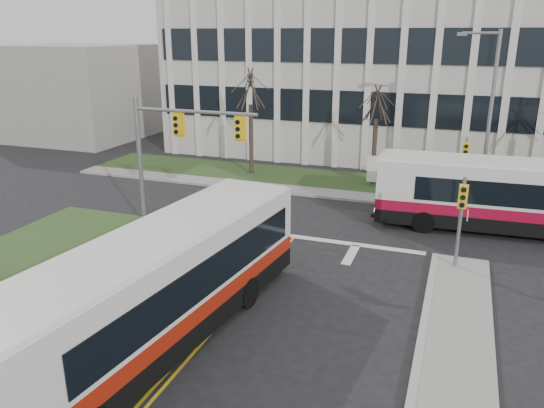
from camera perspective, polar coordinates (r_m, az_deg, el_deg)
The scene contains 14 objects.
ground at distance 17.79m, azimuth -6.06°, elevation -12.61°, with size 120.00×120.00×0.00m, color black.
sidewalk_cross at distance 30.31m, azimuth 15.36°, elevation 0.13°, with size 44.00×1.60×0.14m, color #9E9B93.
building_lawn at distance 33.00m, azimuth 15.80°, elevation 1.52°, with size 44.00×5.00×0.12m, color #314B20.
office_building at distance 43.85m, azimuth 17.81°, elevation 13.19°, with size 40.00×16.00×12.00m, color beige.
building_annex at distance 51.80m, azimuth -20.11°, elevation 11.34°, with size 12.00×12.00×8.00m, color #9E9B93.
mast_arm_signal at distance 24.79m, azimuth -10.97°, elevation 6.57°, with size 6.11×0.38×6.20m.
signal_pole_near at distance 21.61m, azimuth 19.69°, elevation -0.68°, with size 0.34×0.39×3.80m.
signal_pole_far at distance 29.82m, azimuth 19.99°, elevation 4.25°, with size 0.34×0.39×3.80m.
streetlight at distance 30.17m, azimuth 22.15°, elevation 9.38°, with size 2.15×0.25×9.20m.
directory_sign at distance 32.47m, azimuth 11.50°, elevation 3.61°, with size 1.50×0.12×2.00m.
tree_left at distance 34.40m, azimuth -2.33°, elevation 12.10°, with size 1.80×1.80×7.70m.
tree_mid at distance 32.54m, azimuth 11.22°, elevation 10.33°, with size 1.80×1.80×6.82m.
bus_main at distance 16.14m, azimuth -12.44°, elevation -9.36°, with size 2.81×12.97×3.46m, color silver, non-canonical shape.
bus_cross at distance 27.08m, azimuth 24.63°, elevation 0.54°, with size 2.71×12.51×3.34m, color silver, non-canonical shape.
Camera 1 is at (6.90, -13.70, 9.02)m, focal length 35.00 mm.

